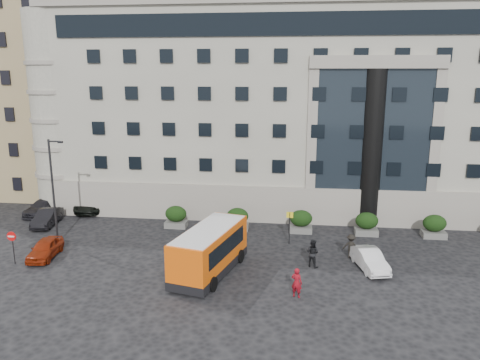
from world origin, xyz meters
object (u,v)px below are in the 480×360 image
Objects in this scene: hedge_d at (367,224)px; hedge_e at (434,226)px; pedestrian_a at (297,283)px; pedestrian_c at (351,246)px; parked_car_b at (47,217)px; street_lamp at (54,188)px; bus_stop_sign at (290,222)px; no_entry_sign at (12,241)px; pedestrian_b at (312,253)px; parked_car_a at (45,248)px; hedge_c at (301,221)px; minibus at (210,249)px; hedge_a at (176,216)px; red_truck at (117,178)px; white_taxi at (370,259)px; parked_car_c at (43,207)px; hedge_b at (238,219)px; parked_car_d at (93,202)px.

hedge_e is (5.20, 0.00, 0.00)m from hedge_d.
pedestrian_c is at bearing -98.73° from pedestrian_a.
street_lamp is at bearing -60.62° from parked_car_b.
bus_stop_sign is 1.09× the size of no_entry_sign.
street_lamp reaches higher than pedestrian_b.
pedestrian_b reaches higher than parked_car_a.
pedestrian_a is at bearing -91.69° from hedge_c.
bus_stop_sign is 0.33× the size of minibus.
hedge_a is 0.31× the size of red_truck.
parked_car_b is (-26.61, -0.80, -0.25)m from hedge_d.
parked_car_c is at bearing 147.91° from white_taxi.
pedestrian_b is at bearing 166.66° from white_taxi.
hedge_e is 29.27m from parked_car_a.
hedge_e is 31.82m from parked_car_b.
pedestrian_a is at bearing -34.71° from parked_car_b.
hedge_d is 5.37m from pedestrian_c.
pedestrian_b is at bearing -80.82° from pedestrian_a.
bus_stop_sign is at bearing -107.82° from hedge_c.
red_truck reaches higher than hedge_b.
pedestrian_b is (1.04, 4.49, 0.07)m from pedestrian_a.
pedestrian_b is at bearing -27.09° from red_truck.
hedge_c is 0.44× the size of parked_car_b.
parked_car_b is at bearing -175.85° from hedge_a.
minibus is at bearing -94.79° from hedge_b.
street_lamp is 1.48× the size of parked_car_d.
hedge_b is at bearing -22.50° from parked_car_d.
pedestrian_a is (-0.33, -11.33, -0.03)m from hedge_c.
pedestrian_c reaches higher than parked_car_d.
street_lamp is 1.73× the size of parked_car_c.
street_lamp is (-28.74, -4.80, 3.44)m from hedge_e.
parked_car_a is 17.99m from pedestrian_a.
hedge_d is at bearing 0.00° from hedge_a.
pedestrian_c is at bearing -55.96° from hedge_c.
hedge_e is at bearing 13.92° from bus_stop_sign.
parked_car_b is 22.93m from pedestrian_b.
pedestrian_c is at bearing 106.85° from white_taxi.
parked_car_a is at bearing -71.01° from red_truck.
hedge_e is 0.23× the size of street_lamp.
no_entry_sign is 0.39× the size of red_truck.
hedge_a reaches higher than pedestrian_a.
no_entry_sign reaches higher than hedge_c.
hedge_d is 0.40× the size of parked_car_c.
street_lamp is 4.16× the size of pedestrian_b.
hedge_e is 0.44× the size of parked_car_b.
minibus reaches higher than red_truck.
parked_car_c is at bearing 162.32° from minibus.
pedestrian_a is (10.07, -11.33, -0.03)m from hedge_a.
hedge_d is 26.15m from no_entry_sign.
hedge_a is at bearing 180.00° from hedge_c.
pedestrian_a is (0.57, -8.53, -0.84)m from bus_stop_sign.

